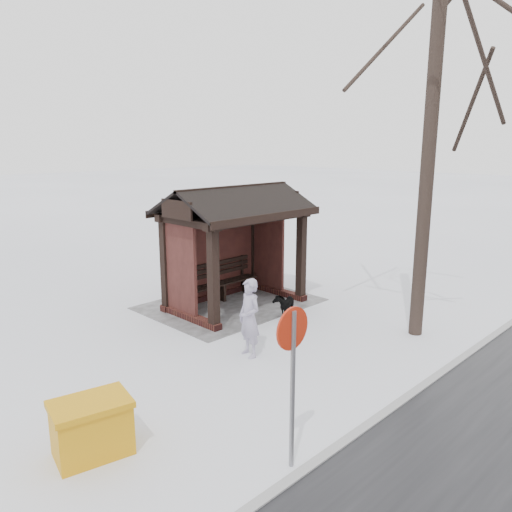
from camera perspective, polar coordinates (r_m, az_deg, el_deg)
The scene contains 9 objects.
ground at distance 12.94m, azimuth -2.29°, elevation -5.70°, with size 120.00×120.00×0.00m, color white.
kerb at distance 9.92m, azimuth 20.40°, elevation -12.46°, with size 120.00×0.15×0.06m, color gray.
trampled_patch at distance 13.08m, azimuth -2.89°, elevation -5.47°, with size 4.20×3.20×0.02m, color gray.
bus_shelter at distance 12.54m, azimuth -2.87°, elevation 3.88°, with size 3.60×2.40×3.09m.
tree_near at distance 11.12m, azimuth 20.04°, elevation 22.69°, with size 3.42×3.42×9.03m.
pedestrian at distance 9.77m, azimuth -0.76°, elevation -7.10°, with size 0.57×0.38×1.57m, color #9C94AD.
dog at distance 12.03m, azimuth 3.28°, elevation -5.57°, with size 0.35×0.76×0.64m, color black.
grit_bin at distance 7.38m, azimuth -18.26°, elevation -18.11°, with size 1.14×0.89×0.78m.
road_sign at distance 6.30m, azimuth 4.15°, elevation -10.94°, with size 0.55×0.09×2.17m.
Camera 1 is at (8.31, 9.03, 4.12)m, focal length 35.00 mm.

